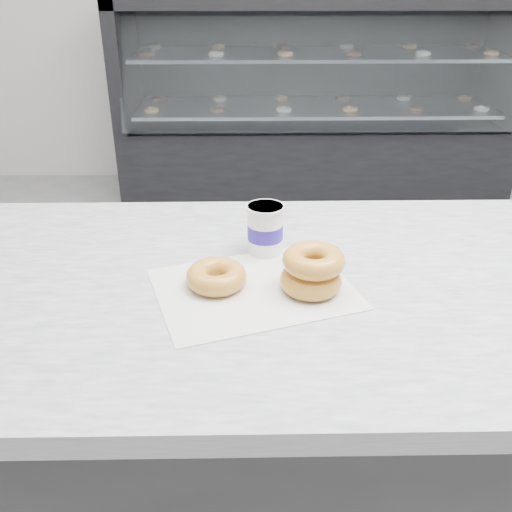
{
  "coord_description": "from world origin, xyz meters",
  "views": [
    {
      "loc": [
        -0.43,
        -1.5,
        1.43
      ],
      "look_at": [
        -0.41,
        -0.58,
        0.94
      ],
      "focal_mm": 40.0,
      "sensor_mm": 36.0,
      "label": 1
    }
  ],
  "objects_px": {
    "donut_single": "(216,276)",
    "coffee_cup": "(265,229)",
    "counter": "(443,454)",
    "donut_stack": "(312,270)",
    "display_case": "(313,121)"
  },
  "relations": [
    {
      "from": "display_case",
      "to": "donut_single",
      "type": "relative_size",
      "value": 21.88
    },
    {
      "from": "display_case",
      "to": "donut_stack",
      "type": "distance_m",
      "value": 2.81
    },
    {
      "from": "counter",
      "to": "donut_single",
      "type": "distance_m",
      "value": 0.68
    },
    {
      "from": "counter",
      "to": "donut_stack",
      "type": "distance_m",
      "value": 0.58
    },
    {
      "from": "counter",
      "to": "donut_stack",
      "type": "relative_size",
      "value": 20.56
    },
    {
      "from": "donut_single",
      "to": "coffee_cup",
      "type": "bearing_deg",
      "value": 55.74
    },
    {
      "from": "counter",
      "to": "donut_single",
      "type": "bearing_deg",
      "value": -177.64
    },
    {
      "from": "counter",
      "to": "donut_stack",
      "type": "bearing_deg",
      "value": -173.63
    },
    {
      "from": "display_case",
      "to": "donut_stack",
      "type": "bearing_deg",
      "value": -96.56
    },
    {
      "from": "display_case",
      "to": "coffee_cup",
      "type": "bearing_deg",
      "value": -98.6
    },
    {
      "from": "donut_single",
      "to": "coffee_cup",
      "type": "distance_m",
      "value": 0.17
    },
    {
      "from": "display_case",
      "to": "coffee_cup",
      "type": "height_order",
      "value": "display_case"
    },
    {
      "from": "counter",
      "to": "donut_stack",
      "type": "height_order",
      "value": "donut_stack"
    },
    {
      "from": "donut_single",
      "to": "donut_stack",
      "type": "relative_size",
      "value": 0.74
    },
    {
      "from": "donut_single",
      "to": "donut_stack",
      "type": "xyz_separation_m",
      "value": [
        0.17,
        -0.02,
        0.02
      ]
    }
  ]
}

